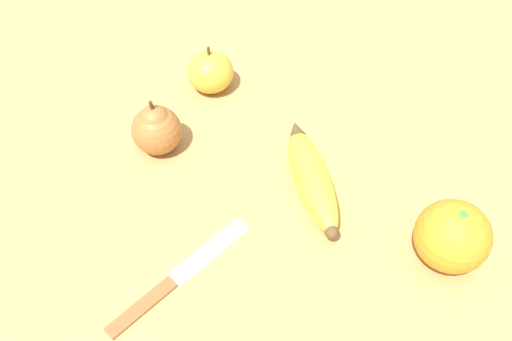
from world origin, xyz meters
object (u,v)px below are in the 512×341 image
pear (156,129)px  paring_knife (176,278)px  orange (452,236)px  apple (210,72)px  banana (312,177)px

pear → paring_knife: size_ratio=0.43×
orange → pear: size_ratio=0.98×
orange → paring_knife: orange is taller
paring_knife → orange: bearing=50.1°
apple → paring_knife: 0.34m
paring_knife → banana: bearing=84.2°
paring_knife → apple: bearing=131.0°
banana → paring_knife: size_ratio=0.84×
banana → pear: bearing=59.3°
banana → orange: size_ratio=2.00×
banana → orange: (0.18, 0.02, 0.02)m
banana → orange: orange is taller
orange → banana: bearing=-174.2°
paring_knife → pear: bearing=146.6°
banana → pear: pear is taller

